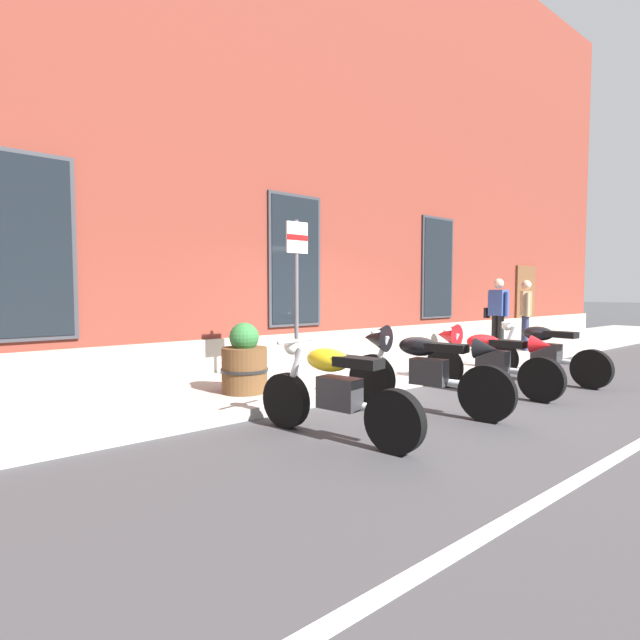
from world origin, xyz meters
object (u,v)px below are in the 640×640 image
motorcycle_black_naked (542,353)px  motorcycle_black_sport (419,365)px  motorcycle_red_sport (484,356)px  pedestrian_tan_coat (526,311)px  parking_sign (297,279)px  pedestrian_blue_top (498,311)px  motorcycle_yellow_naked (334,392)px  barrel_planter (244,363)px

motorcycle_black_naked → motorcycle_black_sport: bearing=179.1°
motorcycle_red_sport → pedestrian_tan_coat: 4.79m
motorcycle_black_naked → parking_sign: parking_sign is taller
pedestrian_blue_top → pedestrian_tan_coat: bearing=-17.4°
motorcycle_black_sport → motorcycle_red_sport: motorcycle_black_sport is taller
motorcycle_red_sport → pedestrian_tan_coat: pedestrian_tan_coat is taller
motorcycle_yellow_naked → pedestrian_blue_top: pedestrian_blue_top is taller
motorcycle_black_sport → pedestrian_blue_top: bearing=20.7°
motorcycle_yellow_naked → barrel_planter: barrel_planter is taller
motorcycle_yellow_naked → motorcycle_red_sport: bearing=4.7°
motorcycle_yellow_naked → pedestrian_blue_top: bearing=17.6°
motorcycle_black_naked → barrel_planter: (-4.60, 1.88, 0.04)m
motorcycle_black_sport → pedestrian_tan_coat: pedestrian_tan_coat is taller
motorcycle_red_sport → pedestrian_blue_top: 4.17m
motorcycle_black_sport → motorcycle_black_naked: 3.16m
motorcycle_red_sport → parking_sign: (-2.25, 1.62, 1.13)m
pedestrian_blue_top → pedestrian_tan_coat: (0.79, -0.25, -0.02)m
motorcycle_black_naked → motorcycle_yellow_naked: bearing=-178.2°
pedestrian_tan_coat → barrel_planter: (-7.49, 0.10, -0.52)m
motorcycle_black_sport → parking_sign: size_ratio=0.91×
motorcycle_yellow_naked → motorcycle_black_sport: 1.61m
parking_sign → motorcycle_red_sport: bearing=-35.7°
motorcycle_black_naked → pedestrian_tan_coat: 3.44m
motorcycle_black_sport → pedestrian_tan_coat: bearing=16.0°
motorcycle_red_sport → pedestrian_blue_top: bearing=27.6°
motorcycle_red_sport → barrel_planter: (-3.04, 1.77, -0.02)m
motorcycle_black_naked → parking_sign: size_ratio=0.89×
pedestrian_blue_top → barrel_planter: 6.73m
barrel_planter → motorcycle_yellow_naked: bearing=-94.2°
motorcycle_black_naked → pedestrian_tan_coat: size_ratio=1.30×
pedestrian_blue_top → pedestrian_tan_coat: size_ratio=1.02×
motorcycle_yellow_naked → motorcycle_red_sport: 3.20m
pedestrian_blue_top → barrel_planter: pedestrian_blue_top is taller
parking_sign → barrel_planter: 1.40m
motorcycle_red_sport → parking_sign: parking_sign is taller
motorcycle_yellow_naked → barrel_planter: 2.03m
motorcycle_black_naked → parking_sign: (-3.82, 1.73, 1.19)m
motorcycle_yellow_naked → barrel_planter: (0.15, 2.03, 0.04)m
motorcycle_black_sport → pedestrian_blue_top: size_ratio=1.30×
pedestrian_blue_top → motorcycle_black_sport: bearing=-159.3°
pedestrian_tan_coat → parking_sign: (-6.71, -0.05, 0.63)m
parking_sign → motorcycle_yellow_naked: bearing=-116.4°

